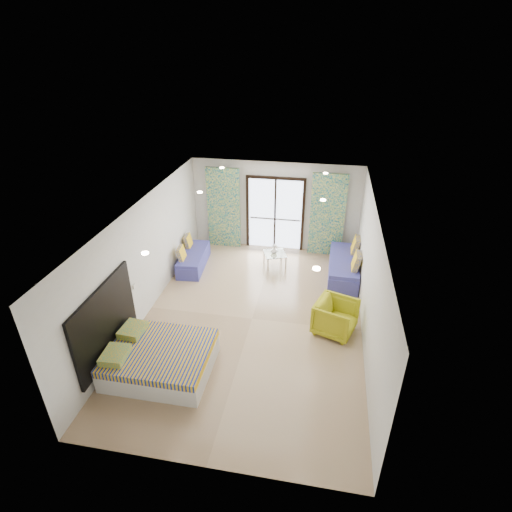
% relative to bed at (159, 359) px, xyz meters
% --- Properties ---
extents(floor, '(5.00, 7.50, 0.01)m').
position_rel_bed_xyz_m(floor, '(1.48, 1.93, -0.28)').
color(floor, '#947758').
rests_on(floor, ground).
extents(ceiling, '(5.00, 7.50, 0.01)m').
position_rel_bed_xyz_m(ceiling, '(1.48, 1.93, 2.42)').
color(ceiling, silver).
rests_on(ceiling, ground).
extents(wall_back, '(5.00, 0.01, 2.70)m').
position_rel_bed_xyz_m(wall_back, '(1.48, 5.68, 1.07)').
color(wall_back, silver).
rests_on(wall_back, ground).
extents(wall_front, '(5.00, 0.01, 2.70)m').
position_rel_bed_xyz_m(wall_front, '(1.48, -1.82, 1.07)').
color(wall_front, silver).
rests_on(wall_front, ground).
extents(wall_left, '(0.01, 7.50, 2.70)m').
position_rel_bed_xyz_m(wall_left, '(-1.02, 1.93, 1.07)').
color(wall_left, silver).
rests_on(wall_left, ground).
extents(wall_right, '(0.01, 7.50, 2.70)m').
position_rel_bed_xyz_m(wall_right, '(3.98, 1.93, 1.07)').
color(wall_right, silver).
rests_on(wall_right, ground).
extents(balcony_door, '(1.76, 0.08, 2.28)m').
position_rel_bed_xyz_m(balcony_door, '(1.48, 5.65, 0.98)').
color(balcony_door, black).
rests_on(balcony_door, floor).
extents(balcony_rail, '(1.52, 0.03, 0.04)m').
position_rel_bed_xyz_m(balcony_rail, '(1.48, 5.66, 0.67)').
color(balcony_rail, '#595451').
rests_on(balcony_rail, balcony_door).
extents(curtain_left, '(1.00, 0.10, 2.50)m').
position_rel_bed_xyz_m(curtain_left, '(-0.07, 5.50, 0.97)').
color(curtain_left, silver).
rests_on(curtain_left, floor).
extents(curtain_right, '(1.00, 0.10, 2.50)m').
position_rel_bed_xyz_m(curtain_right, '(3.03, 5.50, 0.97)').
color(curtain_right, silver).
rests_on(curtain_right, floor).
extents(downlight_a, '(0.12, 0.12, 0.02)m').
position_rel_bed_xyz_m(downlight_a, '(0.08, -0.07, 2.39)').
color(downlight_a, '#FFE0B2').
rests_on(downlight_a, ceiling).
extents(downlight_b, '(0.12, 0.12, 0.02)m').
position_rel_bed_xyz_m(downlight_b, '(2.88, -0.07, 2.39)').
color(downlight_b, '#FFE0B2').
rests_on(downlight_b, ceiling).
extents(downlight_c, '(0.12, 0.12, 0.02)m').
position_rel_bed_xyz_m(downlight_c, '(0.08, 2.93, 2.39)').
color(downlight_c, '#FFE0B2').
rests_on(downlight_c, ceiling).
extents(downlight_d, '(0.12, 0.12, 0.02)m').
position_rel_bed_xyz_m(downlight_d, '(2.88, 2.93, 2.39)').
color(downlight_d, '#FFE0B2').
rests_on(downlight_d, ceiling).
extents(downlight_e, '(0.12, 0.12, 0.02)m').
position_rel_bed_xyz_m(downlight_e, '(0.08, 4.93, 2.39)').
color(downlight_e, '#FFE0B2').
rests_on(downlight_e, ceiling).
extents(downlight_f, '(0.12, 0.12, 0.02)m').
position_rel_bed_xyz_m(downlight_f, '(2.88, 4.93, 2.39)').
color(downlight_f, '#FFE0B2').
rests_on(downlight_f, ceiling).
extents(headboard, '(0.06, 2.10, 1.50)m').
position_rel_bed_xyz_m(headboard, '(-0.98, -0.00, 0.77)').
color(headboard, black).
rests_on(headboard, floor).
extents(switch_plate, '(0.02, 0.10, 0.10)m').
position_rel_bed_xyz_m(switch_plate, '(-0.99, 1.25, 0.77)').
color(switch_plate, silver).
rests_on(switch_plate, wall_left).
extents(bed, '(1.95, 1.59, 0.67)m').
position_rel_bed_xyz_m(bed, '(0.00, 0.00, 0.00)').
color(bed, silver).
rests_on(bed, floor).
extents(daybed_left, '(0.77, 1.68, 0.80)m').
position_rel_bed_xyz_m(daybed_left, '(-0.64, 4.03, -0.03)').
color(daybed_left, '#3D3D93').
rests_on(daybed_left, floor).
extents(daybed_right, '(0.81, 2.01, 0.99)m').
position_rel_bed_xyz_m(daybed_right, '(3.59, 4.25, 0.02)').
color(daybed_right, '#3D3D93').
rests_on(daybed_right, floor).
extents(coffee_table, '(0.77, 0.77, 0.68)m').
position_rel_bed_xyz_m(coffee_table, '(1.65, 4.51, 0.07)').
color(coffee_table, silver).
rests_on(coffee_table, floor).
extents(vase, '(0.21, 0.22, 0.19)m').
position_rel_bed_xyz_m(vase, '(1.62, 4.50, 0.20)').
color(vase, white).
rests_on(vase, coffee_table).
extents(armchair, '(1.01, 1.04, 0.86)m').
position_rel_bed_xyz_m(armchair, '(3.37, 1.81, 0.15)').
color(armchair, '#AEAB16').
rests_on(armchair, floor).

